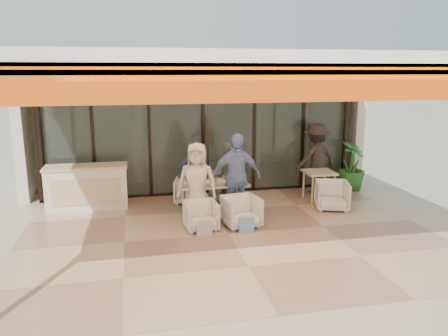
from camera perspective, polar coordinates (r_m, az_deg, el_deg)
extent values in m
plane|color=#C6B293|center=(8.68, 0.60, -8.74)|extent=(70.00, 70.00, 0.00)
cube|color=tan|center=(8.68, 0.60, -8.71)|extent=(8.00, 6.00, 0.01)
cube|color=silver|center=(8.09, 0.66, 13.60)|extent=(8.00, 6.00, 0.20)
cube|color=#FD550D|center=(5.26, 7.83, 10.97)|extent=(8.00, 0.12, 0.45)
cube|color=orange|center=(5.91, 5.56, 12.36)|extent=(8.00, 1.50, 0.06)
cylinder|color=black|center=(11.08, -22.91, 3.52)|extent=(0.12, 0.12, 3.20)
cylinder|color=black|center=(12.26, 15.59, 4.84)|extent=(0.12, 0.12, 3.20)
cube|color=#9EADA3|center=(11.14, -2.77, 4.54)|extent=(8.00, 0.03, 3.20)
cube|color=black|center=(11.46, -2.68, -3.20)|extent=(8.00, 0.10, 0.08)
cube|color=black|center=(11.03, -2.85, 12.59)|extent=(8.00, 0.10, 0.08)
cube|color=black|center=(11.22, -23.40, 3.58)|extent=(0.08, 0.10, 3.20)
cube|color=black|center=(11.04, -16.77, 3.95)|extent=(0.08, 0.10, 3.20)
cube|color=black|center=(11.01, -9.74, 4.28)|extent=(0.08, 0.10, 3.20)
cube|color=black|center=(11.14, -2.77, 4.54)|extent=(0.08, 0.10, 3.20)
cube|color=black|center=(11.43, 3.95, 4.74)|extent=(0.08, 0.10, 3.20)
cube|color=black|center=(11.87, 10.25, 4.86)|extent=(0.08, 0.10, 3.20)
cube|color=black|center=(12.42, 15.83, 4.92)|extent=(0.08, 0.10, 3.20)
cube|color=silver|center=(14.57, -5.02, 6.81)|extent=(9.00, 0.25, 3.40)
cube|color=silver|center=(12.99, -23.72, 5.09)|extent=(0.25, 3.50, 3.40)
cube|color=silver|center=(14.14, 14.01, 6.31)|extent=(0.25, 3.50, 3.40)
cube|color=silver|center=(12.76, -4.17, 13.65)|extent=(9.00, 3.50, 0.25)
cube|color=#D7C183|center=(13.14, -3.93, -1.29)|extent=(8.00, 3.50, 0.02)
cylinder|color=silver|center=(12.60, -11.18, 4.80)|extent=(0.40, 0.40, 3.00)
cylinder|color=silver|center=(13.10, 3.92, 5.30)|extent=(0.40, 0.40, 3.00)
cylinder|color=black|center=(12.10, -9.52, 11.68)|extent=(0.03, 0.03, 0.70)
cube|color=black|center=(12.12, -9.44, 9.55)|extent=(0.30, 0.30, 0.40)
sphere|color=#FFBF72|center=(12.12, -9.44, 9.55)|extent=(0.18, 0.18, 0.18)
cylinder|color=black|center=(12.76, 6.73, 11.80)|extent=(0.03, 0.03, 0.70)
cube|color=black|center=(12.77, 6.68, 9.79)|extent=(0.30, 0.30, 0.40)
sphere|color=#FFBF72|center=(12.77, 6.68, 9.79)|extent=(0.18, 0.18, 0.18)
cylinder|color=black|center=(12.46, -2.08, -1.85)|extent=(0.40, 0.40, 0.05)
cylinder|color=black|center=(12.25, -2.11, 2.68)|extent=(0.04, 0.04, 2.10)
cone|color=orange|center=(12.16, -2.14, 5.70)|extent=(0.32, 0.32, 1.10)
cube|color=silver|center=(10.58, -17.43, -2.54)|extent=(1.80, 0.60, 1.00)
cube|color=#D7C183|center=(10.47, -17.61, 0.16)|extent=(1.85, 0.65, 0.06)
cube|color=#D7C183|center=(10.29, -17.58, -2.98)|extent=(1.50, 0.02, 0.60)
cube|color=#D7C183|center=(9.72, -1.48, -1.94)|extent=(1.50, 0.90, 0.05)
cube|color=white|center=(9.71, -1.48, -1.80)|extent=(1.30, 0.35, 0.01)
cylinder|color=#D7C183|center=(9.42, -4.83, -4.79)|extent=(0.06, 0.06, 0.70)
cylinder|color=#D7C183|center=(9.64, 2.51, -4.34)|extent=(0.06, 0.06, 0.70)
cylinder|color=#D7C183|center=(10.03, -5.30, -3.72)|extent=(0.06, 0.06, 0.70)
cylinder|color=#D7C183|center=(10.24, 1.62, -3.32)|extent=(0.06, 0.06, 0.70)
cylinder|color=white|center=(9.48, -4.00, -1.81)|extent=(0.06, 0.06, 0.11)
cylinder|color=white|center=(9.84, -3.13, -1.25)|extent=(0.06, 0.06, 0.11)
cylinder|color=white|center=(9.61, -1.08, -1.58)|extent=(0.06, 0.06, 0.11)
cylinder|color=white|center=(9.92, 0.03, -1.12)|extent=(0.06, 0.06, 0.11)
cylinder|color=white|center=(9.61, 1.67, -1.59)|extent=(0.06, 0.06, 0.11)
cylinder|color=white|center=(9.66, -4.75, -1.55)|extent=(0.06, 0.06, 0.11)
cylinder|color=brown|center=(9.75, -4.83, -1.26)|extent=(0.07, 0.07, 0.16)
cylinder|color=black|center=(9.94, -2.35, -0.96)|extent=(0.09, 0.09, 0.17)
cylinder|color=black|center=(9.92, -2.36, -0.43)|extent=(0.10, 0.10, 0.01)
cylinder|color=white|center=(9.35, -3.86, -2.33)|extent=(0.22, 0.22, 0.01)
cylinder|color=white|center=(9.51, 1.51, -2.04)|extent=(0.22, 0.22, 0.01)
cylinder|color=white|center=(9.94, -4.37, -1.42)|extent=(0.22, 0.22, 0.01)
cylinder|color=white|center=(10.10, 0.69, -1.17)|extent=(0.22, 0.22, 0.01)
imported|color=white|center=(10.66, -4.64, -2.78)|extent=(0.79, 0.76, 0.68)
imported|color=white|center=(10.79, -0.21, -2.55)|extent=(0.73, 0.69, 0.68)
imported|color=white|center=(8.86, -3.02, -6.05)|extent=(0.67, 0.63, 0.65)
imported|color=white|center=(9.01, 2.28, -5.52)|extent=(0.79, 0.75, 0.72)
imported|color=#171F34|center=(10.07, -4.31, -1.20)|extent=(0.59, 0.43, 1.52)
imported|color=slate|center=(10.21, 0.37, -0.90)|extent=(0.89, 0.78, 1.55)
imported|color=beige|center=(9.18, -3.55, -1.95)|extent=(0.96, 0.77, 1.71)
imported|color=#6B80B3|center=(9.32, 1.56, -1.18)|extent=(1.12, 0.52, 1.88)
cube|color=silver|center=(8.54, -2.58, -7.89)|extent=(0.30, 0.10, 0.34)
cube|color=#99BFD8|center=(8.71, 2.93, -7.49)|extent=(0.30, 0.10, 0.34)
cube|color=#D7C183|center=(10.96, 12.33, -0.55)|extent=(0.70, 0.70, 0.05)
cylinder|color=#D7C183|center=(10.70, 11.48, -2.88)|extent=(0.05, 0.05, 0.70)
cylinder|color=#D7C183|center=(10.93, 14.18, -2.69)|extent=(0.05, 0.05, 0.70)
cylinder|color=#D7C183|center=(11.19, 10.35, -2.14)|extent=(0.05, 0.05, 0.70)
cylinder|color=#D7C183|center=(11.41, 12.96, -1.97)|extent=(0.05, 0.05, 0.70)
imported|color=white|center=(10.39, 13.93, -3.32)|extent=(0.89, 0.86, 0.75)
imported|color=black|center=(11.59, 11.93, 1.20)|extent=(1.32, 0.94, 1.84)
imported|color=#1E5919|center=(12.17, 16.32, 0.25)|extent=(1.05, 1.05, 1.32)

